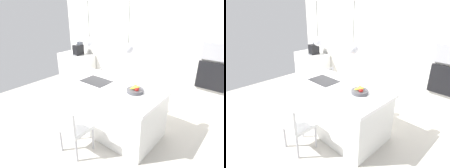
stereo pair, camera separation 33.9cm
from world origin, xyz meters
The scene contains 12 objects.
floor centered at (0.00, 0.00, 0.00)m, with size 6.60×6.60×0.00m, color #BCB7AD.
back_wall centered at (0.00, 1.65, 1.30)m, with size 6.00×0.10×2.60m, color silver.
kitchen_island centered at (0.00, 0.00, 0.46)m, with size 2.08×1.01×0.92m.
sink_basin centered at (-0.30, 0.00, 0.91)m, with size 0.56×0.40×0.02m, color #2D2D30.
faucet centered at (-0.30, 0.21, 1.06)m, with size 0.02×0.17×0.22m.
fruit_bowl centered at (0.56, 0.06, 0.96)m, with size 0.29×0.29×0.16m.
side_counter centered at (-2.40, 1.28, 0.43)m, with size 1.10×0.60×0.86m, color white.
coffee_machine centered at (-2.27, 1.28, 1.02)m, with size 0.20×0.35×0.38m.
oven centered at (1.38, 1.58, 0.96)m, with size 0.56×0.08×0.56m, color black.
chair_near centered at (0.03, -0.89, 0.50)m, with size 0.45×0.43×0.87m.
pendant_light_left centered at (-0.43, 0.00, 1.66)m, with size 0.17×0.17×0.77m.
pendant_light_right centered at (0.43, 0.00, 1.66)m, with size 0.17×0.17×0.77m.
Camera 2 is at (2.33, -2.18, 2.32)m, focal length 30.24 mm.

